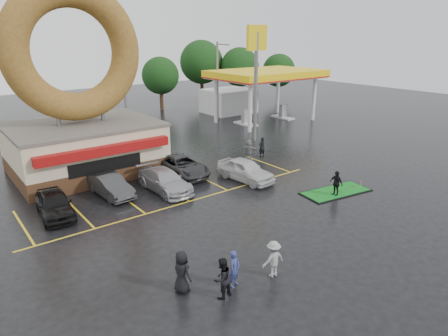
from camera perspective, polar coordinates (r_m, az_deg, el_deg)
ground at (r=22.39m, az=-0.19°, el=-7.54°), size 120.00×120.00×0.00m
donut_shop at (r=30.84m, az=-19.78°, el=7.47°), size 10.20×8.70×13.50m
gas_station at (r=49.35m, az=3.62°, el=11.47°), size 12.30×13.65×5.90m
shell_sign at (r=37.71m, az=4.63°, el=14.83°), size 2.20×0.36×10.60m
streetlight_mid at (r=40.60m, az=-13.98°, el=10.94°), size 0.40×2.21×9.00m
streetlight_right at (r=47.48m, az=-0.88°, el=12.54°), size 0.40×2.21×9.00m
tree_far_a at (r=59.93m, az=2.27°, el=14.20°), size 5.60×5.60×8.00m
tree_far_b at (r=62.55m, az=7.83°, el=13.64°), size 4.90×4.90×7.00m
tree_far_c at (r=60.67m, az=-3.23°, el=14.86°), size 6.30×6.30×9.00m
tree_far_d at (r=54.90m, az=-9.07°, el=12.89°), size 4.90×4.90×7.00m
car_black at (r=24.61m, az=-23.06°, el=-4.76°), size 2.14×4.42×1.46m
car_dgrey at (r=26.44m, az=-15.96°, el=-2.44°), size 1.82×4.29×1.38m
car_silver at (r=26.52m, az=-8.47°, el=-1.79°), size 2.13×4.92×1.41m
car_grey at (r=29.30m, az=-6.04°, el=0.33°), size 2.47×5.18×1.43m
car_white at (r=28.08m, az=3.08°, el=-0.29°), size 2.27×4.68×1.54m
person_blue at (r=16.75m, az=1.50°, el=-14.20°), size 0.69×0.58×1.61m
person_blackjkt at (r=16.11m, az=-0.28°, el=-15.47°), size 0.93×0.78×1.71m
person_hoodie at (r=17.47m, az=7.05°, el=-12.77°), size 1.12×0.72×1.65m
person_bystander at (r=16.47m, az=-6.05°, el=-14.55°), size 0.71×0.96×1.80m
person_cameraman at (r=26.37m, az=15.71°, el=-2.13°), size 0.44×0.99×1.66m
person_walker_near at (r=32.66m, az=3.54°, el=2.60°), size 1.34×1.57×1.70m
person_walker_far at (r=33.51m, az=5.42°, el=2.98°), size 0.63×0.42×1.71m
putting_green at (r=27.22m, az=15.67°, el=-3.27°), size 4.95×2.71×0.59m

